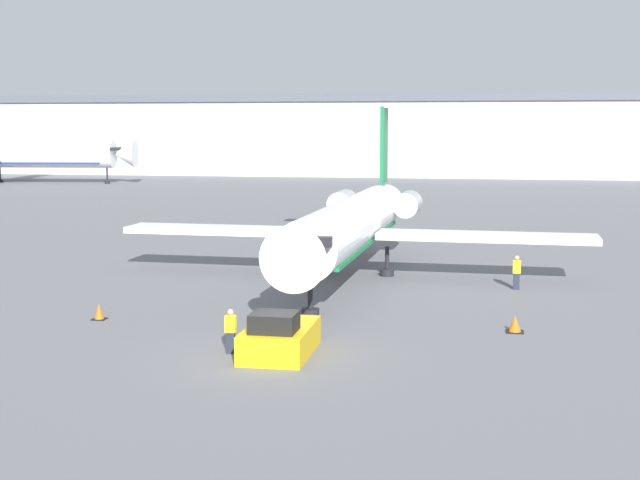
% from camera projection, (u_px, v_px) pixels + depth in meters
% --- Properties ---
extents(ground_plane, '(600.00, 600.00, 0.00)m').
position_uv_depth(ground_plane, '(270.00, 359.00, 32.63)').
color(ground_plane, slate).
extents(terminal_building, '(180.00, 16.80, 13.44)m').
position_uv_depth(terminal_building, '(436.00, 135.00, 148.87)').
color(terminal_building, '#B2B2B7').
rests_on(terminal_building, ground).
extents(airplane_main, '(26.72, 27.48, 9.87)m').
position_uv_depth(airplane_main, '(353.00, 221.00, 49.89)').
color(airplane_main, white).
rests_on(airplane_main, ground).
extents(pushback_tug, '(2.36, 4.26, 1.77)m').
position_uv_depth(pushback_tug, '(280.00, 337.00, 33.24)').
color(pushback_tug, yellow).
rests_on(pushback_tug, ground).
extents(worker_near_tug, '(0.40, 0.24, 1.70)m').
position_uv_depth(worker_near_tug, '(231.00, 330.00, 33.34)').
color(worker_near_tug, '#232838').
rests_on(worker_near_tug, ground).
extents(worker_by_wing, '(0.40, 0.25, 1.79)m').
position_uv_depth(worker_by_wing, '(517.00, 272.00, 46.32)').
color(worker_by_wing, '#232838').
rests_on(worker_by_wing, ground).
extents(traffic_cone_left, '(0.59, 0.59, 0.69)m').
position_uv_depth(traffic_cone_left, '(99.00, 312.00, 39.23)').
color(traffic_cone_left, black).
rests_on(traffic_cone_left, ground).
extents(traffic_cone_right, '(0.72, 0.72, 0.69)m').
position_uv_depth(traffic_cone_right, '(515.00, 324.00, 36.82)').
color(traffic_cone_right, black).
rests_on(traffic_cone_right, ground).
extents(airplane_parked_far_left, '(39.65, 32.90, 11.44)m').
position_uv_depth(airplane_parked_far_left, '(1.00, 154.00, 129.86)').
color(airplane_parked_far_left, white).
rests_on(airplane_parked_far_left, ground).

